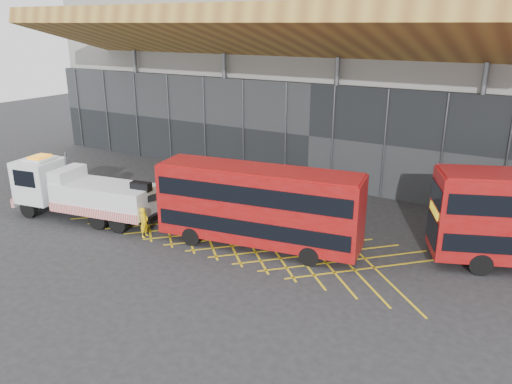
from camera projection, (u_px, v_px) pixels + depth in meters
The scene contains 6 objects.
ground_plane at pixel (204, 226), 31.92m from camera, with size 120.00×120.00×0.00m, color #242426.
road_markings at pixel (246, 236), 30.38m from camera, with size 23.16×7.16×0.01m.
construction_building at pixel (345, 64), 43.10m from camera, with size 55.00×23.97×18.00m.
recovery_truck at pixel (80, 191), 32.62m from camera, with size 11.79×4.38×4.09m.
bus_towed at pixel (258, 204), 28.14m from camera, with size 11.97×4.51×4.76m.
worker at pixel (144, 222), 30.11m from camera, with size 0.68×0.44×1.86m, color yellow.
Camera 1 is at (17.94, -23.70, 12.32)m, focal length 35.00 mm.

